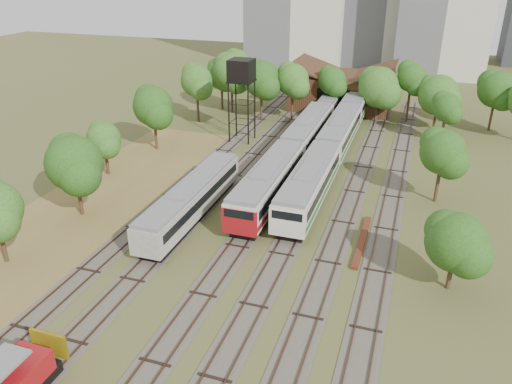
% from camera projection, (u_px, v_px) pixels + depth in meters
% --- Properties ---
extents(ground, '(240.00, 240.00, 0.00)m').
position_uv_depth(ground, '(211.00, 328.00, 33.83)').
color(ground, '#475123').
rests_on(ground, ground).
extents(dry_grass_patch, '(14.00, 60.00, 0.04)m').
position_uv_depth(dry_grass_patch, '(65.00, 231.00, 45.87)').
color(dry_grass_patch, brown).
rests_on(dry_grass_patch, ground).
extents(tracks, '(24.60, 80.00, 0.19)m').
position_uv_depth(tracks, '(294.00, 183.00, 55.46)').
color(tracks, '#4C473D').
rests_on(tracks, ground).
extents(railcar_red_set, '(3.23, 34.57, 4.00)m').
position_uv_depth(railcar_red_set, '(290.00, 155.00, 57.70)').
color(railcar_red_set, black).
rests_on(railcar_red_set, ground).
extents(railcar_green_set, '(3.25, 52.08, 4.02)m').
position_uv_depth(railcar_green_set, '(339.00, 133.00, 64.92)').
color(railcar_green_set, black).
rests_on(railcar_green_set, ground).
extents(railcar_rear, '(2.72, 16.08, 3.35)m').
position_uv_depth(railcar_rear, '(334.00, 99.00, 81.67)').
color(railcar_rear, black).
rests_on(railcar_rear, ground).
extents(old_grey_coach, '(2.83, 18.00, 3.50)m').
position_uv_depth(old_grey_coach, '(192.00, 199.00, 47.54)').
color(old_grey_coach, black).
rests_on(old_grey_coach, ground).
extents(water_tower, '(3.17, 3.17, 10.98)m').
position_uv_depth(water_tower, '(241.00, 73.00, 64.85)').
color(water_tower, black).
rests_on(water_tower, ground).
extents(rail_pile_far, '(0.57, 9.10, 0.30)m').
position_uv_depth(rail_pile_far, '(362.00, 241.00, 43.96)').
color(rail_pile_far, maroon).
rests_on(rail_pile_far, ground).
extents(maintenance_shed, '(16.45, 11.55, 7.58)m').
position_uv_depth(maintenance_shed, '(343.00, 90.00, 82.64)').
color(maintenance_shed, '#3B1F15').
rests_on(maintenance_shed, ground).
extents(tree_band_left, '(7.93, 75.74, 8.59)m').
position_uv_depth(tree_band_left, '(152.00, 112.00, 61.97)').
color(tree_band_left, '#382616').
rests_on(tree_band_left, ground).
extents(tree_band_far, '(47.44, 10.60, 9.42)m').
position_uv_depth(tree_band_far, '(358.00, 84.00, 73.92)').
color(tree_band_far, '#382616').
rests_on(tree_band_far, ground).
extents(tree_band_right, '(5.54, 38.83, 7.63)m').
position_uv_depth(tree_band_right, '(448.00, 165.00, 47.99)').
color(tree_band_right, '#382616').
rests_on(tree_band_right, ground).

